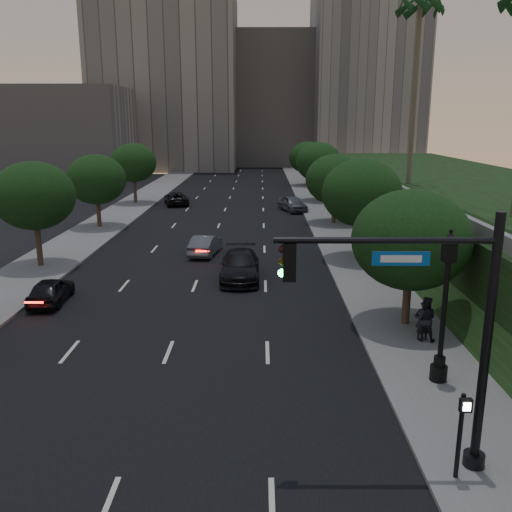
{
  "coord_description": "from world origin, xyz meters",
  "views": [
    {
      "loc": [
        3.71,
        -15.2,
        9.1
      ],
      "look_at": [
        3.52,
        6.71,
        3.6
      ],
      "focal_mm": 38.0,
      "sensor_mm": 36.0,
      "label": 1
    }
  ],
  "objects_px": {
    "sedan_near_left": "(51,291)",
    "sedan_far_left": "(176,199)",
    "traffic_signal_mast": "(443,342)",
    "pedestrian_a": "(423,320)",
    "sedan_mid_left": "(206,245)",
    "street_lamp": "(444,314)",
    "pedestrian_c": "(389,267)",
    "sedan_near_right": "(240,266)",
    "pedestrian_b": "(425,319)",
    "sedan_far_right": "(292,203)"
  },
  "relations": [
    {
      "from": "sedan_near_right",
      "to": "traffic_signal_mast",
      "type": "bearing_deg",
      "value": -72.9
    },
    {
      "from": "sedan_near_left",
      "to": "sedan_far_right",
      "type": "bearing_deg",
      "value": -118.63
    },
    {
      "from": "traffic_signal_mast",
      "to": "pedestrian_a",
      "type": "relative_size",
      "value": 4.14
    },
    {
      "from": "traffic_signal_mast",
      "to": "sedan_near_right",
      "type": "distance_m",
      "value": 19.09
    },
    {
      "from": "pedestrian_c",
      "to": "traffic_signal_mast",
      "type": "bearing_deg",
      "value": 72.5
    },
    {
      "from": "pedestrian_a",
      "to": "pedestrian_b",
      "type": "relative_size",
      "value": 0.88
    },
    {
      "from": "sedan_mid_left",
      "to": "sedan_near_right",
      "type": "height_order",
      "value": "sedan_near_right"
    },
    {
      "from": "pedestrian_b",
      "to": "sedan_near_left",
      "type": "bearing_deg",
      "value": 1.79
    },
    {
      "from": "sedan_near_right",
      "to": "pedestrian_b",
      "type": "bearing_deg",
      "value": -50.5
    },
    {
      "from": "street_lamp",
      "to": "sedan_mid_left",
      "type": "distance_m",
      "value": 21.65
    },
    {
      "from": "sedan_mid_left",
      "to": "pedestrian_a",
      "type": "bearing_deg",
      "value": 133.39
    },
    {
      "from": "sedan_near_right",
      "to": "pedestrian_b",
      "type": "height_order",
      "value": "pedestrian_b"
    },
    {
      "from": "sedan_near_left",
      "to": "pedestrian_a",
      "type": "distance_m",
      "value": 18.19
    },
    {
      "from": "traffic_signal_mast",
      "to": "sedan_far_left",
      "type": "height_order",
      "value": "traffic_signal_mast"
    },
    {
      "from": "sedan_far_left",
      "to": "pedestrian_b",
      "type": "xyz_separation_m",
      "value": [
        16.18,
        -38.33,
        0.4
      ]
    },
    {
      "from": "street_lamp",
      "to": "sedan_mid_left",
      "type": "bearing_deg",
      "value": 118.01
    },
    {
      "from": "street_lamp",
      "to": "sedan_near_right",
      "type": "bearing_deg",
      "value": 119.89
    },
    {
      "from": "sedan_near_left",
      "to": "sedan_near_right",
      "type": "height_order",
      "value": "sedan_near_right"
    },
    {
      "from": "traffic_signal_mast",
      "to": "pedestrian_c",
      "type": "relative_size",
      "value": 3.96
    },
    {
      "from": "street_lamp",
      "to": "sedan_mid_left",
      "type": "height_order",
      "value": "street_lamp"
    },
    {
      "from": "pedestrian_b",
      "to": "sedan_far_right",
      "type": "bearing_deg",
      "value": -66.16
    },
    {
      "from": "sedan_far_left",
      "to": "pedestrian_c",
      "type": "height_order",
      "value": "pedestrian_c"
    },
    {
      "from": "street_lamp",
      "to": "pedestrian_c",
      "type": "xyz_separation_m",
      "value": [
        0.97,
        12.02,
        -1.6
      ]
    },
    {
      "from": "sedan_mid_left",
      "to": "sedan_far_left",
      "type": "distance_m",
      "value": 23.53
    },
    {
      "from": "sedan_near_left",
      "to": "pedestrian_a",
      "type": "bearing_deg",
      "value": 161.31
    },
    {
      "from": "sedan_far_right",
      "to": "pedestrian_a",
      "type": "bearing_deg",
      "value": -102.63
    },
    {
      "from": "pedestrian_a",
      "to": "pedestrian_c",
      "type": "height_order",
      "value": "pedestrian_c"
    },
    {
      "from": "pedestrian_c",
      "to": "pedestrian_b",
      "type": "bearing_deg",
      "value": 78.52
    },
    {
      "from": "sedan_mid_left",
      "to": "sedan_far_right",
      "type": "height_order",
      "value": "sedan_far_right"
    },
    {
      "from": "traffic_signal_mast",
      "to": "sedan_near_left",
      "type": "height_order",
      "value": "traffic_signal_mast"
    },
    {
      "from": "sedan_near_left",
      "to": "traffic_signal_mast",
      "type": "bearing_deg",
      "value": 135.65
    },
    {
      "from": "sedan_far_left",
      "to": "sedan_near_right",
      "type": "height_order",
      "value": "sedan_near_right"
    },
    {
      "from": "sedan_near_left",
      "to": "sedan_far_left",
      "type": "xyz_separation_m",
      "value": [
        1.38,
        33.26,
        0.04
      ]
    },
    {
      "from": "sedan_near_right",
      "to": "sedan_mid_left",
      "type": "bearing_deg",
      "value": 112.85
    },
    {
      "from": "street_lamp",
      "to": "pedestrian_b",
      "type": "distance_m",
      "value": 3.93
    },
    {
      "from": "street_lamp",
      "to": "pedestrian_b",
      "type": "relative_size",
      "value": 2.94
    },
    {
      "from": "sedan_near_left",
      "to": "sedan_near_right",
      "type": "xyz_separation_m",
      "value": [
        9.51,
        4.42,
        0.14
      ]
    },
    {
      "from": "street_lamp",
      "to": "sedan_far_right",
      "type": "relative_size",
      "value": 1.19
    },
    {
      "from": "traffic_signal_mast",
      "to": "pedestrian_b",
      "type": "relative_size",
      "value": 3.66
    },
    {
      "from": "sedan_mid_left",
      "to": "sedan_far_right",
      "type": "distance_m",
      "value": 19.93
    },
    {
      "from": "pedestrian_b",
      "to": "pedestrian_a",
      "type": "bearing_deg",
      "value": -42.46
    },
    {
      "from": "sedan_far_left",
      "to": "street_lamp",
      "type": "bearing_deg",
      "value": 95.63
    },
    {
      "from": "sedan_mid_left",
      "to": "pedestrian_a",
      "type": "relative_size",
      "value": 2.52
    },
    {
      "from": "sedan_near_left",
      "to": "pedestrian_c",
      "type": "xyz_separation_m",
      "value": [
        17.99,
        3.37,
        0.37
      ]
    },
    {
      "from": "sedan_far_left",
      "to": "sedan_near_left",
      "type": "bearing_deg",
      "value": 72.79
    },
    {
      "from": "sedan_far_left",
      "to": "pedestrian_a",
      "type": "xyz_separation_m",
      "value": [
        16.12,
        -38.22,
        0.29
      ]
    },
    {
      "from": "sedan_near_left",
      "to": "sedan_near_right",
      "type": "distance_m",
      "value": 10.49
    },
    {
      "from": "sedan_near_right",
      "to": "sedan_far_right",
      "type": "distance_m",
      "value": 25.01
    },
    {
      "from": "sedan_far_right",
      "to": "sedan_mid_left",
      "type": "bearing_deg",
      "value": -129.39
    },
    {
      "from": "sedan_near_left",
      "to": "sedan_far_left",
      "type": "relative_size",
      "value": 0.77
    }
  ]
}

